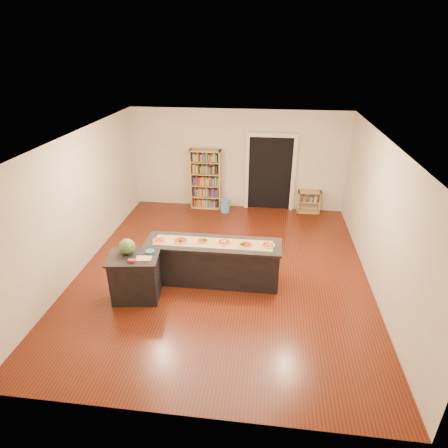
# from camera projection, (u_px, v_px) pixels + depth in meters

# --- Properties ---
(room) EXTENTS (6.00, 7.00, 2.80)m
(room) POSITION_uv_depth(u_px,v_px,m) (223.00, 210.00, 7.37)
(room) COLOR beige
(room) RESTS_ON ground
(doorway) EXTENTS (1.40, 0.09, 2.21)m
(doorway) POSITION_uv_depth(u_px,v_px,m) (270.00, 169.00, 10.45)
(doorway) COLOR black
(doorway) RESTS_ON room
(kitchen_island) EXTENTS (2.66, 0.72, 0.88)m
(kitchen_island) POSITION_uv_depth(u_px,v_px,m) (213.00, 262.00, 7.45)
(kitchen_island) COLOR black
(kitchen_island) RESTS_ON ground
(side_counter) EXTENTS (0.91, 0.67, 0.90)m
(side_counter) POSITION_uv_depth(u_px,v_px,m) (135.00, 277.00, 6.94)
(side_counter) COLOR black
(side_counter) RESTS_ON ground
(bookshelf) EXTENTS (0.86, 0.31, 1.72)m
(bookshelf) POSITION_uv_depth(u_px,v_px,m) (206.00, 180.00, 10.65)
(bookshelf) COLOR tan
(bookshelf) RESTS_ON ground
(low_shelf) EXTENTS (0.64, 0.27, 0.64)m
(low_shelf) POSITION_uv_depth(u_px,v_px,m) (309.00, 202.00, 10.58)
(low_shelf) COLOR tan
(low_shelf) RESTS_ON ground
(waste_bin) EXTENTS (0.27, 0.27, 0.39)m
(waste_bin) POSITION_uv_depth(u_px,v_px,m) (225.00, 205.00, 10.67)
(waste_bin) COLOR #578FC2
(waste_bin) RESTS_ON ground
(kraft_paper) EXTENTS (2.31, 0.42, 0.00)m
(kraft_paper) POSITION_uv_depth(u_px,v_px,m) (213.00, 243.00, 7.25)
(kraft_paper) COLOR #A17E53
(kraft_paper) RESTS_ON kitchen_island
(watermelon) EXTENTS (0.29, 0.29, 0.29)m
(watermelon) POSITION_uv_depth(u_px,v_px,m) (127.00, 246.00, 6.78)
(watermelon) COLOR #144214
(watermelon) RESTS_ON side_counter
(cutting_board) EXTENTS (0.29, 0.21, 0.02)m
(cutting_board) POSITION_uv_depth(u_px,v_px,m) (144.00, 259.00, 6.66)
(cutting_board) COLOR tan
(cutting_board) RESTS_ON side_counter
(package_red) EXTENTS (0.13, 0.10, 0.05)m
(package_red) POSITION_uv_depth(u_px,v_px,m) (132.00, 261.00, 6.56)
(package_red) COLOR maroon
(package_red) RESTS_ON side_counter
(package_teal) EXTENTS (0.16, 0.16, 0.06)m
(package_teal) POSITION_uv_depth(u_px,v_px,m) (150.00, 252.00, 6.82)
(package_teal) COLOR #195966
(package_teal) RESTS_ON side_counter
(pizza_a) EXTENTS (0.26, 0.26, 0.02)m
(pizza_a) POSITION_uv_depth(u_px,v_px,m) (159.00, 240.00, 7.33)
(pizza_a) COLOR tan
(pizza_a) RESTS_ON kitchen_island
(pizza_b) EXTENTS (0.30, 0.30, 0.02)m
(pizza_b) POSITION_uv_depth(u_px,v_px,m) (181.00, 241.00, 7.31)
(pizza_b) COLOR tan
(pizza_b) RESTS_ON kitchen_island
(pizza_c) EXTENTS (0.27, 0.27, 0.02)m
(pizza_c) POSITION_uv_depth(u_px,v_px,m) (202.00, 241.00, 7.30)
(pizza_c) COLOR tan
(pizza_c) RESTS_ON kitchen_island
(pizza_d) EXTENTS (0.27, 0.27, 0.02)m
(pizza_d) POSITION_uv_depth(u_px,v_px,m) (224.00, 242.00, 7.26)
(pizza_d) COLOR tan
(pizza_d) RESTS_ON kitchen_island
(pizza_e) EXTENTS (0.28, 0.28, 0.02)m
(pizza_e) POSITION_uv_depth(u_px,v_px,m) (246.00, 244.00, 7.17)
(pizza_e) COLOR tan
(pizza_e) RESTS_ON kitchen_island
(pizza_f) EXTENTS (0.25, 0.25, 0.02)m
(pizza_f) POSITION_uv_depth(u_px,v_px,m) (268.00, 245.00, 7.15)
(pizza_f) COLOR tan
(pizza_f) RESTS_ON kitchen_island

